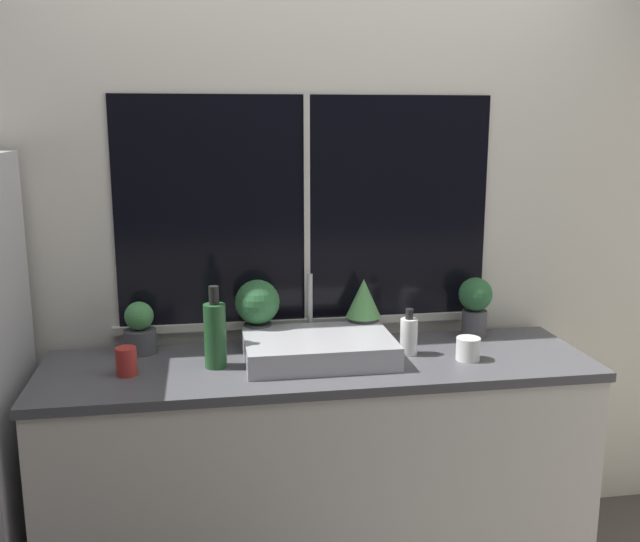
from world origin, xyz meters
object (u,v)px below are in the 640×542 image
at_px(sink, 319,348).
at_px(mug_red, 126,361).
at_px(potted_plant_far_right, 475,303).
at_px(mug_white, 468,349).
at_px(potted_plant_far_left, 140,329).
at_px(potted_plant_center_left, 258,308).
at_px(potted_plant_center_right, 363,308).
at_px(soap_bottle, 409,336).
at_px(bottle_tall, 215,334).

distance_m(sink, mug_red, 0.71).
xyz_separation_m(potted_plant_far_right, mug_red, (-1.40, -0.25, -0.09)).
distance_m(sink, mug_white, 0.57).
relative_size(potted_plant_far_left, potted_plant_far_right, 0.82).
height_order(sink, mug_white, sink).
relative_size(potted_plant_center_left, potted_plant_far_right, 1.09).
bearing_deg(potted_plant_center_right, potted_plant_far_left, 180.00).
relative_size(potted_plant_far_left, potted_plant_center_right, 0.78).
relative_size(potted_plant_far_left, mug_red, 2.00).
bearing_deg(soap_bottle, potted_plant_far_left, 169.48).
bearing_deg(potted_plant_center_right, mug_white, -40.19).
bearing_deg(soap_bottle, sink, -179.95).
height_order(potted_plant_far_left, bottle_tall, bottle_tall).
xyz_separation_m(potted_plant_far_right, bottle_tall, (-1.09, -0.21, -0.02)).
xyz_separation_m(soap_bottle, mug_red, (-1.06, -0.06, -0.03)).
height_order(potted_plant_center_right, mug_white, potted_plant_center_right).
height_order(potted_plant_center_right, soap_bottle, potted_plant_center_right).
distance_m(potted_plant_far_left, soap_bottle, 1.05).
relative_size(sink, potted_plant_far_right, 2.24).
bearing_deg(soap_bottle, potted_plant_center_left, 161.44).
bearing_deg(bottle_tall, sink, 3.29).
distance_m(potted_plant_center_left, soap_bottle, 0.61).
bearing_deg(potted_plant_far_left, soap_bottle, -10.52).
xyz_separation_m(sink, potted_plant_center_right, (0.21, 0.19, 0.10)).
xyz_separation_m(potted_plant_center_left, potted_plant_center_right, (0.43, 0.00, -0.02)).
relative_size(sink, potted_plant_far_left, 2.74).
relative_size(potted_plant_far_right, bottle_tall, 0.82).
bearing_deg(bottle_tall, potted_plant_far_left, 143.32).
distance_m(mug_white, mug_red, 1.27).
xyz_separation_m(potted_plant_far_left, potted_plant_center_left, (0.46, 0.00, 0.06)).
bearing_deg(potted_plant_far_left, potted_plant_center_right, 0.00).
relative_size(soap_bottle, mug_white, 2.01).
height_order(potted_plant_far_left, soap_bottle, potted_plant_far_left).
xyz_separation_m(soap_bottle, bottle_tall, (-0.74, -0.02, 0.05)).
bearing_deg(potted_plant_center_right, potted_plant_center_left, 180.00).
bearing_deg(mug_white, mug_red, 178.14).
relative_size(potted_plant_center_left, bottle_tall, 0.89).
height_order(bottle_tall, mug_red, bottle_tall).
bearing_deg(mug_red, soap_bottle, 3.09).
relative_size(potted_plant_center_left, soap_bottle, 1.50).
height_order(soap_bottle, mug_white, soap_bottle).
height_order(potted_plant_far_right, mug_white, potted_plant_far_right).
relative_size(sink, soap_bottle, 3.07).
xyz_separation_m(potted_plant_far_right, mug_white, (-0.14, -0.29, -0.10)).
height_order(potted_plant_center_left, potted_plant_center_right, potted_plant_center_left).
distance_m(potted_plant_far_right, soap_bottle, 0.40).
distance_m(sink, potted_plant_center_left, 0.31).
distance_m(potted_plant_far_right, mug_red, 1.43).
relative_size(potted_plant_center_right, soap_bottle, 1.44).
bearing_deg(potted_plant_center_right, bottle_tall, -160.52).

